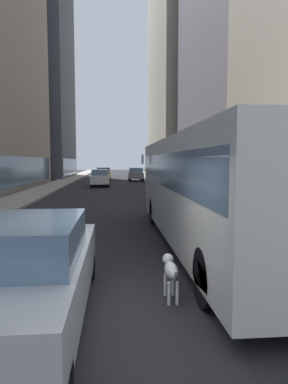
{
  "coord_description": "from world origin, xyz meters",
  "views": [
    {
      "loc": [
        0.14,
        -5.24,
        2.41
      ],
      "look_at": [
        1.12,
        6.11,
        1.4
      ],
      "focal_mm": 32.36,
      "sensor_mm": 36.0,
      "label": 1
    }
  ],
  "objects_px": {
    "car_white_van": "(100,178)",
    "car_silver_sedan": "(21,272)",
    "dalmatian_dog": "(171,270)",
    "car_yellow_taxi": "(104,174)",
    "car_grey_wagon": "(136,174)",
    "transit_bus": "(208,184)"
  },
  "relations": [
    {
      "from": "car_yellow_taxi",
      "to": "dalmatian_dog",
      "type": "xyz_separation_m",
      "value": [
        2.31,
        -38.96,
        -0.31
      ]
    },
    {
      "from": "transit_bus",
      "to": "car_white_van",
      "type": "bearing_deg",
      "value": 99.39
    },
    {
      "from": "car_silver_sedan",
      "to": "dalmatian_dog",
      "type": "xyz_separation_m",
      "value": [
        2.31,
        0.88,
        -0.31
      ]
    },
    {
      "from": "car_white_van",
      "to": "car_silver_sedan",
      "type": "distance_m",
      "value": 28.81
    },
    {
      "from": "car_grey_wagon",
      "to": "car_silver_sedan",
      "type": "relative_size",
      "value": 0.84
    },
    {
      "from": "transit_bus",
      "to": "car_yellow_taxi",
      "type": "relative_size",
      "value": 2.64
    },
    {
      "from": "transit_bus",
      "to": "car_grey_wagon",
      "type": "xyz_separation_m",
      "value": [
        0.0,
        33.07,
        -0.96
      ]
    },
    {
      "from": "car_yellow_taxi",
      "to": "car_grey_wagon",
      "type": "distance_m",
      "value": 4.54
    },
    {
      "from": "car_white_van",
      "to": "dalmatian_dog",
      "type": "bearing_deg",
      "value": -85.27
    },
    {
      "from": "car_yellow_taxi",
      "to": "dalmatian_dog",
      "type": "distance_m",
      "value": 39.03
    },
    {
      "from": "transit_bus",
      "to": "dalmatian_dog",
      "type": "distance_m",
      "value": 4.3
    },
    {
      "from": "car_grey_wagon",
      "to": "dalmatian_dog",
      "type": "bearing_deg",
      "value": -92.62
    },
    {
      "from": "car_yellow_taxi",
      "to": "dalmatian_dog",
      "type": "relative_size",
      "value": 4.55
    },
    {
      "from": "car_grey_wagon",
      "to": "transit_bus",
      "type": "bearing_deg",
      "value": -90.0
    },
    {
      "from": "car_grey_wagon",
      "to": "car_white_van",
      "type": "xyz_separation_m",
      "value": [
        -4.0,
        -8.89,
        0.0
      ]
    },
    {
      "from": "car_white_van",
      "to": "dalmatian_dog",
      "type": "distance_m",
      "value": 28.03
    },
    {
      "from": "car_grey_wagon",
      "to": "car_white_van",
      "type": "distance_m",
      "value": 9.74
    },
    {
      "from": "transit_bus",
      "to": "dalmatian_dog",
      "type": "xyz_separation_m",
      "value": [
        -1.69,
        -3.75,
        -1.26
      ]
    },
    {
      "from": "car_silver_sedan",
      "to": "dalmatian_dog",
      "type": "relative_size",
      "value": 4.95
    },
    {
      "from": "transit_bus",
      "to": "car_silver_sedan",
      "type": "xyz_separation_m",
      "value": [
        -4.0,
        -4.63,
        -0.95
      ]
    },
    {
      "from": "transit_bus",
      "to": "car_yellow_taxi",
      "type": "bearing_deg",
      "value": 96.48
    },
    {
      "from": "car_yellow_taxi",
      "to": "car_silver_sedan",
      "type": "height_order",
      "value": "same"
    }
  ]
}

